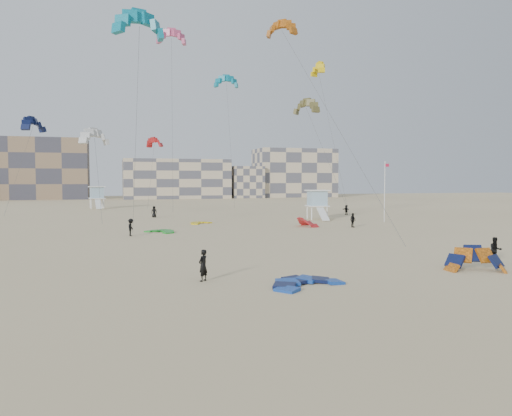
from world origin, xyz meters
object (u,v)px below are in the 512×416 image
object	(u,v)px
kite_ground_blue	(306,286)
kite_ground_orange	(476,271)
kitesurfer_main	(203,265)
lifeguard_tower_near	(317,205)

from	to	relation	value
kite_ground_blue	kite_ground_orange	bearing A→B (deg)	-15.46
kite_ground_orange	kitesurfer_main	world-z (taller)	kite_ground_orange
kite_ground_orange	lifeguard_tower_near	bearing A→B (deg)	102.11
kite_ground_blue	kite_ground_orange	xyz separation A→B (m)	(11.99, 1.14, 0.00)
kite_ground_blue	kitesurfer_main	bearing A→B (deg)	131.12
kite_ground_blue	kitesurfer_main	size ratio (longest dim) A/B	2.26
kite_ground_blue	lifeguard_tower_near	bearing A→B (deg)	45.40
kite_ground_orange	kitesurfer_main	bearing A→B (deg)	-164.13
kite_ground_orange	lifeguard_tower_near	world-z (taller)	lifeguard_tower_near
kitesurfer_main	lifeguard_tower_near	size ratio (longest dim) A/B	0.30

